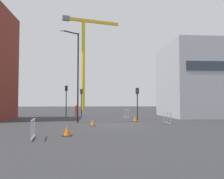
{
  "coord_description": "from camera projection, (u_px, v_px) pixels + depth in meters",
  "views": [
    {
      "loc": [
        -2.06,
        -21.36,
        2.06
      ],
      "look_at": [
        0.0,
        4.96,
        3.36
      ],
      "focal_mm": 39.12,
      "sensor_mm": 36.0,
      "label": 1
    }
  ],
  "objects": [
    {
      "name": "safety_barrier_front",
      "position": [
        33.0,
        129.0,
        13.3
      ],
      "size": [
        0.32,
        1.9,
        1.08
      ],
      "color": "#B2B5BA",
      "rests_on": "ground"
    },
    {
      "name": "traffic_light_verge",
      "position": [
        81.0,
        98.0,
        33.5
      ],
      "size": [
        0.38,
        0.35,
        3.78
      ],
      "color": "#2D2D30",
      "rests_on": "ground"
    },
    {
      "name": "streetlamp_tall",
      "position": [
        76.0,
        70.0,
        23.71
      ],
      "size": [
        1.73,
        1.39,
        8.8
      ],
      "color": "black",
      "rests_on": "ground"
    },
    {
      "name": "traffic_light_near",
      "position": [
        137.0,
        98.0,
        27.09
      ],
      "size": [
        0.37,
        0.36,
        3.57
      ],
      "color": "#232326",
      "rests_on": "ground"
    },
    {
      "name": "traffic_cone_orange",
      "position": [
        92.0,
        123.0,
        20.73
      ],
      "size": [
        0.5,
        0.5,
        0.51
      ],
      "color": "black",
      "rests_on": "ground"
    },
    {
      "name": "traffic_cone_striped",
      "position": [
        135.0,
        119.0,
        25.03
      ],
      "size": [
        0.58,
        0.58,
        0.58
      ],
      "color": "black",
      "rests_on": "ground"
    },
    {
      "name": "traffic_cone_by_barrier",
      "position": [
        67.0,
        131.0,
        14.63
      ],
      "size": [
        0.6,
        0.6,
        0.6
      ],
      "color": "black",
      "rests_on": "ground"
    },
    {
      "name": "safety_barrier_left_run",
      "position": [
        167.0,
        118.0,
        22.11
      ],
      "size": [
        0.14,
        1.99,
        1.08
      ],
      "color": "gray",
      "rests_on": "ground"
    },
    {
      "name": "safety_barrier_rear",
      "position": [
        126.0,
        114.0,
        29.68
      ],
      "size": [
        0.36,
        2.14,
        1.08
      ],
      "color": "#9EA0A5",
      "rests_on": "ground"
    },
    {
      "name": "office_block",
      "position": [
        201.0,
        81.0,
        33.38
      ],
      "size": [
        9.76,
        10.45,
        9.74
      ],
      "color": "#A8AAB2",
      "rests_on": "ground"
    },
    {
      "name": "pedestrian_walking",
      "position": [
        76.0,
        111.0,
        27.45
      ],
      "size": [
        0.34,
        0.34,
        1.75
      ],
      "color": "#D14C8C",
      "rests_on": "ground"
    },
    {
      "name": "traffic_light_island",
      "position": [
        66.0,
        96.0,
        32.69
      ],
      "size": [
        0.39,
        0.34,
        4.18
      ],
      "color": "black",
      "rests_on": "ground"
    },
    {
      "name": "ground",
      "position": [
        116.0,
        125.0,
        21.33
      ],
      "size": [
        160.0,
        160.0,
        0.0
      ],
      "primitive_type": "plane",
      "color": "#333335"
    },
    {
      "name": "construction_crane",
      "position": [
        84.0,
        50.0,
        62.44
      ],
      "size": [
        14.65,
        5.09,
        23.48
      ],
      "color": "yellow",
      "rests_on": "ground"
    }
  ]
}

